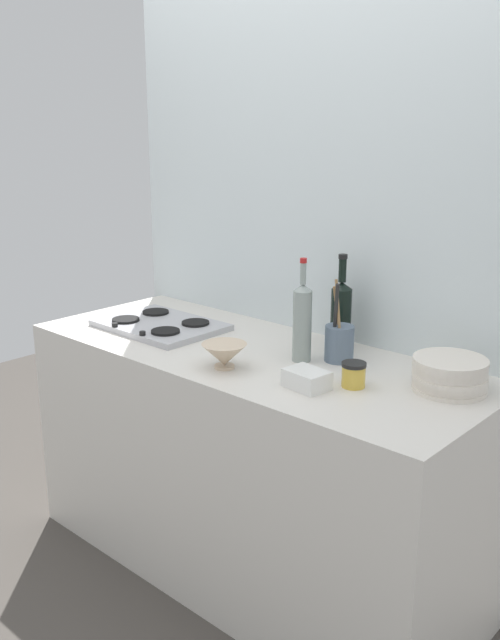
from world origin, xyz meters
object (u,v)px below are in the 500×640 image
(mixing_bowl, at_px, (224,355))
(butter_dish, at_px, (307,379))
(stovetop_hob, at_px, (160,325))
(condiment_jar_front, at_px, (354,374))
(wine_bottle_leftmost, at_px, (341,312))
(utensil_crock, at_px, (339,342))
(plate_stack, at_px, (450,374))
(wine_bottle_mid_left, at_px, (302,321))

(mixing_bowl, bearing_deg, butter_dish, 7.09)
(stovetop_hob, height_order, condiment_jar_front, condiment_jar_front)
(condiment_jar_front, bearing_deg, mixing_bowl, -160.63)
(butter_dish, distance_m, condiment_jar_front, 0.15)
(wine_bottle_leftmost, bearing_deg, utensil_crock, -56.49)
(mixing_bowl, xyz_separation_m, butter_dish, (0.32, 0.04, -0.02))
(plate_stack, distance_m, condiment_jar_front, 0.30)
(wine_bottle_mid_left, bearing_deg, wine_bottle_leftmost, 86.90)
(wine_bottle_leftmost, xyz_separation_m, butter_dish, (0.16, -0.41, -0.11))
(butter_dish, bearing_deg, stovetop_hob, 171.48)
(utensil_crock, relative_size, condiment_jar_front, 3.67)
(utensil_crock, bearing_deg, stovetop_hob, -168.62)
(wine_bottle_leftmost, xyz_separation_m, utensil_crock, (0.09, -0.13, -0.06))
(wine_bottle_mid_left, relative_size, condiment_jar_front, 4.55)
(stovetop_hob, distance_m, utensil_crock, 0.79)
(plate_stack, bearing_deg, wine_bottle_leftmost, 165.91)
(mixing_bowl, relative_size, condiment_jar_front, 1.94)
(stovetop_hob, xyz_separation_m, butter_dish, (0.85, -0.13, 0.02))
(plate_stack, relative_size, utensil_crock, 0.81)
(wine_bottle_leftmost, height_order, wine_bottle_mid_left, wine_bottle_mid_left)
(wine_bottle_mid_left, bearing_deg, utensil_crock, 40.91)
(wine_bottle_mid_left, height_order, condiment_jar_front, wine_bottle_mid_left)
(plate_stack, distance_m, wine_bottle_mid_left, 0.53)
(wine_bottle_leftmost, relative_size, mixing_bowl, 2.25)
(wine_bottle_leftmost, bearing_deg, condiment_jar_front, -48.85)
(wine_bottle_mid_left, relative_size, mixing_bowl, 2.35)
(mixing_bowl, height_order, butter_dish, mixing_bowl)
(plate_stack, height_order, condiment_jar_front, plate_stack)
(wine_bottle_leftmost, height_order, mixing_bowl, wine_bottle_leftmost)
(mixing_bowl, height_order, utensil_crock, utensil_crock)
(stovetop_hob, height_order, utensil_crock, utensil_crock)
(butter_dish, distance_m, utensil_crock, 0.30)
(wine_bottle_mid_left, bearing_deg, plate_stack, 9.90)
(wine_bottle_leftmost, xyz_separation_m, wine_bottle_mid_left, (-0.01, -0.22, 0.01))
(butter_dish, height_order, utensil_crock, utensil_crock)
(condiment_jar_front, bearing_deg, wine_bottle_leftmost, 131.15)
(utensil_crock, bearing_deg, wine_bottle_leftmost, 123.51)
(plate_stack, relative_size, wine_bottle_leftmost, 0.68)
(stovetop_hob, bearing_deg, wine_bottle_leftmost, 22.67)
(wine_bottle_leftmost, xyz_separation_m, condiment_jar_front, (0.27, -0.31, -0.09))
(plate_stack, xyz_separation_m, butter_dish, (-0.34, -0.29, -0.02))
(condiment_jar_front, bearing_deg, plate_stack, 36.88)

